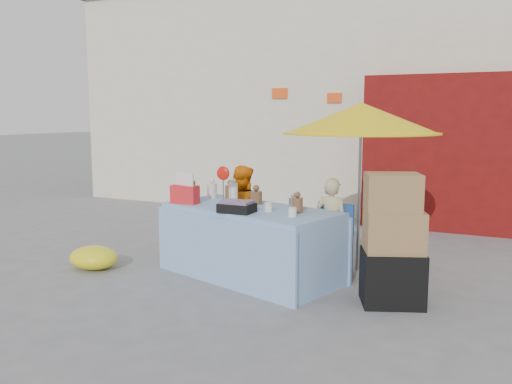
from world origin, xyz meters
The scene contains 10 objects.
ground centered at (0.00, 0.00, 0.00)m, with size 80.00×80.00×0.00m, color slate.
backdrop centered at (0.52, 7.52, 3.10)m, with size 14.00×8.00×7.80m.
market_table centered at (0.15, 0.35, 0.44)m, with size 2.42×1.65×1.34m.
chair_left centered at (-0.29, 0.89, 0.26)m, with size 0.54×0.54×0.85m.
chair_right centered at (0.96, 0.89, 0.26)m, with size 0.54×0.54×0.85m.
vendor_orange centered at (-0.29, 1.03, 0.64)m, with size 0.62×0.48×1.28m, color orange.
vendor_beige centered at (0.96, 1.03, 0.59)m, with size 0.43×0.28×1.17m, color beige.
umbrella centered at (1.26, 1.18, 1.89)m, with size 1.90×1.90×2.09m.
box_stack centered at (1.89, 0.11, 0.63)m, with size 0.76×0.69×1.36m.
tarp_bundle centered at (-1.79, -0.20, 0.15)m, with size 0.65×0.52×0.29m, color yellow.
Camera 1 is at (2.92, -5.36, 1.95)m, focal length 38.00 mm.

